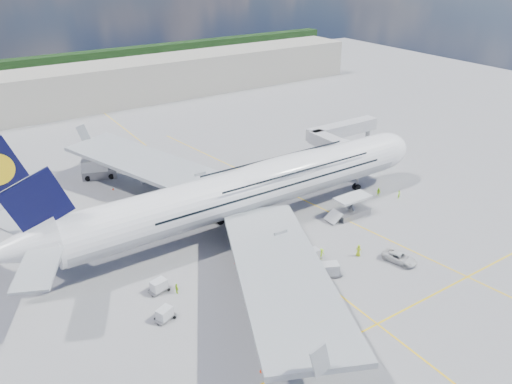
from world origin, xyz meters
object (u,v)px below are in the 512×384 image
dolly_row_b (279,319)px  crew_loader (379,192)px  airliner (250,188)px  crew_van (359,251)px  catering_truck_inner (195,195)px  cone_wing_left_inner (135,209)px  baggage_tug (284,313)px  dolly_back (165,314)px  crew_nose (399,195)px  cone_tail (66,265)px  crew_tug (321,254)px  cargo_loader (351,209)px  cone_nose (358,176)px  catering_truck_outer (99,169)px  dolly_row_c (273,286)px  cone_wing_right_inner (236,262)px  crew_wing (177,289)px  dolly_nose_far (312,254)px  cone_wing_right_outer (262,370)px  service_van (400,258)px  cone_wing_left_outer (113,189)px  dolly_row_a (159,286)px  dolly_nose_near (330,269)px

dolly_row_b → crew_loader: crew_loader is taller
airliner → crew_van: 20.21m
catering_truck_inner → cone_wing_left_inner: size_ratio=12.45×
dolly_row_b → baggage_tug: 1.36m
dolly_back → crew_nose: (51.04, 7.37, -0.10)m
crew_nose → cone_tail: (-58.48, 11.73, -0.58)m
crew_tug → cone_tail: size_ratio=3.78×
crew_van → catering_truck_inner: bearing=-6.9°
cargo_loader → dolly_back: bearing=-169.2°
dolly_back → crew_van: crew_van is taller
catering_truck_inner → cone_nose: 34.62m
catering_truck_outer → dolly_row_c: bearing=-60.7°
crew_nose → cone_wing_right_inner: crew_nose is taller
airliner → baggage_tug: 25.28m
crew_tug → cone_nose: 32.20m
airliner → crew_loader: size_ratio=46.24×
crew_nose → crew_wing: 47.56m
cargo_loader → cone_tail: bearing=165.8°
crew_nose → crew_tug: (-25.57, -7.75, 0.12)m
catering_truck_outer → crew_wing: bearing=-73.9°
crew_wing → cone_nose: crew_wing is taller
cargo_loader → cone_tail: 47.70m
cargo_loader → crew_tug: bearing=-149.7°
dolly_nose_far → cone_wing_right_outer: 23.60m
catering_truck_outer → crew_loader: 56.18m
dolly_back → service_van: dolly_back is taller
dolly_nose_far → cone_wing_right_inner: 11.58m
crew_nose → cone_wing_left_outer: size_ratio=3.26×
catering_truck_inner → cone_wing_right_inner: bearing=-108.4°
cone_wing_left_outer → crew_van: bearing=-61.5°
cone_wing_left_inner → dolly_row_a: bearing=-103.8°
crew_van → cone_nose: (20.62, 21.40, -0.71)m
cone_wing_right_outer → catering_truck_outer: bearing=88.6°
crew_wing → crew_tug: crew_tug is taller
crew_nose → cone_wing_left_inner: 49.01m
dolly_back → dolly_nose_far: (24.19, 0.26, 0.06)m
dolly_nose_far → catering_truck_outer: size_ratio=0.39×
dolly_row_a → cone_wing_left_inner: size_ratio=4.92×
cargo_loader → cone_wing_left_inner: cargo_loader is taller
cone_wing_left_inner → cone_wing_left_outer: (-0.51, 10.52, -0.06)m
dolly_row_b → cone_wing_right_outer: bearing=-119.3°
cargo_loader → dolly_back: 39.50m
dolly_row_b → dolly_nose_near: size_ratio=0.80×
cargo_loader → dolly_nose_far: (-14.61, -7.14, -0.27)m
crew_nose → cone_tail: bearing=155.5°
service_van → crew_nose: 21.88m
dolly_row_a → cone_nose: 51.40m
cone_wing_left_outer → service_van: bearing=-60.1°
cone_wing_right_inner → airliner: bearing=46.7°
airliner → cone_wing_left_outer: 30.99m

